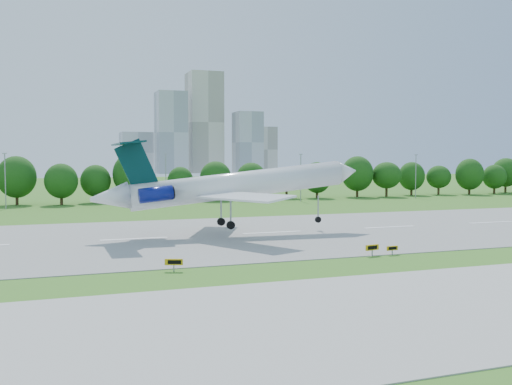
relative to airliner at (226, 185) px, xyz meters
name	(u,v)px	position (x,y,z in m)	size (l,w,h in m)	color
ground	(170,275)	(-12.99, -24.97, -7.13)	(600.00, 600.00, 0.00)	#3A6B1C
runway	(134,239)	(-12.99, 0.03, -7.09)	(400.00, 45.00, 0.08)	gray
taxiway	(224,328)	(-12.99, -42.97, -7.09)	(400.00, 23.00, 0.08)	#ADADA8
tree_line	(97,178)	(-12.99, 67.03, -0.94)	(288.40, 8.40, 10.40)	#382314
light_poles	(89,179)	(-15.49, 57.03, -0.79)	(175.90, 0.25, 12.19)	gray
skyline	(200,135)	(87.17, 365.64, 23.34)	(127.00, 52.00, 80.00)	#B2B2B7
airliner	(226,185)	(0.00, 0.00, 0.00)	(40.06, 29.12, 12.50)	white
taxi_sign_left	(174,262)	(-12.34, -23.58, -6.23)	(1.70, 0.77, 1.22)	gray
taxi_sign_centre	(372,248)	(10.30, -22.34, -6.18)	(1.83, 0.60, 1.28)	gray
taxi_sign_right	(392,248)	(12.84, -22.43, -6.37)	(1.46, 0.29, 1.02)	gray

